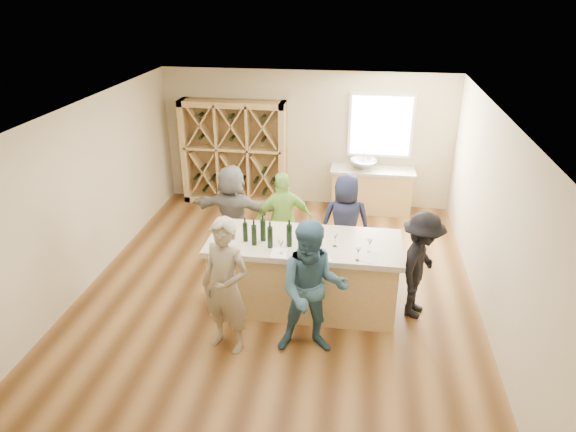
# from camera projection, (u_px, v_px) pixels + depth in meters

# --- Properties ---
(floor) EXTENTS (6.00, 7.00, 0.10)m
(floor) POSITION_uv_depth(u_px,v_px,m) (280.00, 290.00, 8.12)
(floor) COLOR brown
(floor) RESTS_ON ground
(ceiling) EXTENTS (6.00, 7.00, 0.10)m
(ceiling) POSITION_uv_depth(u_px,v_px,m) (278.00, 107.00, 6.91)
(ceiling) COLOR white
(ceiling) RESTS_ON ground
(wall_back) EXTENTS (6.00, 0.10, 2.80)m
(wall_back) POSITION_uv_depth(u_px,v_px,m) (307.00, 138.00, 10.70)
(wall_back) COLOR #C5B58E
(wall_back) RESTS_ON ground
(wall_front) EXTENTS (6.00, 0.10, 2.80)m
(wall_front) POSITION_uv_depth(u_px,v_px,m) (211.00, 373.00, 4.33)
(wall_front) COLOR #C5B58E
(wall_front) RESTS_ON ground
(wall_left) EXTENTS (0.10, 7.00, 2.80)m
(wall_left) POSITION_uv_depth(u_px,v_px,m) (85.00, 194.00, 7.92)
(wall_left) COLOR #C5B58E
(wall_left) RESTS_ON ground
(wall_right) EXTENTS (0.10, 7.00, 2.80)m
(wall_right) POSITION_uv_depth(u_px,v_px,m) (496.00, 219.00, 7.11)
(wall_right) COLOR #C5B58E
(wall_right) RESTS_ON ground
(window_frame) EXTENTS (1.30, 0.06, 1.30)m
(window_frame) POSITION_uv_depth(u_px,v_px,m) (381.00, 126.00, 10.28)
(window_frame) COLOR white
(window_frame) RESTS_ON wall_back
(window_pane) EXTENTS (1.18, 0.01, 1.18)m
(window_pane) POSITION_uv_depth(u_px,v_px,m) (381.00, 126.00, 10.25)
(window_pane) COLOR white
(window_pane) RESTS_ON wall_back
(wine_rack) EXTENTS (2.20, 0.45, 2.20)m
(wine_rack) POSITION_uv_depth(u_px,v_px,m) (234.00, 153.00, 10.78)
(wine_rack) COLOR tan
(wine_rack) RESTS_ON floor
(back_counter_base) EXTENTS (1.60, 0.58, 0.86)m
(back_counter_base) POSITION_uv_depth(u_px,v_px,m) (371.00, 191.00, 10.61)
(back_counter_base) COLOR tan
(back_counter_base) RESTS_ON floor
(back_counter_top) EXTENTS (1.70, 0.62, 0.06)m
(back_counter_top) POSITION_uv_depth(u_px,v_px,m) (373.00, 170.00, 10.42)
(back_counter_top) COLOR #B7AD97
(back_counter_top) RESTS_ON back_counter_base
(sink) EXTENTS (0.54, 0.54, 0.19)m
(sink) POSITION_uv_depth(u_px,v_px,m) (363.00, 164.00, 10.39)
(sink) COLOR silver
(sink) RESTS_ON back_counter_top
(faucet) EXTENTS (0.02, 0.02, 0.30)m
(faucet) POSITION_uv_depth(u_px,v_px,m) (364.00, 159.00, 10.53)
(faucet) COLOR silver
(faucet) RESTS_ON back_counter_top
(tasting_counter_base) EXTENTS (2.60, 1.00, 1.00)m
(tasting_counter_base) POSITION_uv_depth(u_px,v_px,m) (304.00, 276.00, 7.45)
(tasting_counter_base) COLOR tan
(tasting_counter_base) RESTS_ON floor
(tasting_counter_top) EXTENTS (2.72, 1.12, 0.08)m
(tasting_counter_top) POSITION_uv_depth(u_px,v_px,m) (305.00, 243.00, 7.22)
(tasting_counter_top) COLOR #B7AD97
(tasting_counter_top) RESTS_ON tasting_counter_base
(wine_bottle_a) EXTENTS (0.07, 0.07, 0.28)m
(wine_bottle_a) POSITION_uv_depth(u_px,v_px,m) (245.00, 232.00, 7.14)
(wine_bottle_a) COLOR black
(wine_bottle_a) RESTS_ON tasting_counter_top
(wine_bottle_b) EXTENTS (0.09, 0.09, 0.29)m
(wine_bottle_b) POSITION_uv_depth(u_px,v_px,m) (254.00, 235.00, 7.04)
(wine_bottle_b) COLOR black
(wine_bottle_b) RESTS_ON tasting_counter_top
(wine_bottle_c) EXTENTS (0.08, 0.08, 0.32)m
(wine_bottle_c) POSITION_uv_depth(u_px,v_px,m) (263.00, 230.00, 7.15)
(wine_bottle_c) COLOR black
(wine_bottle_c) RESTS_ON tasting_counter_top
(wine_bottle_d) EXTENTS (0.09, 0.09, 0.30)m
(wine_bottle_d) POSITION_uv_depth(u_px,v_px,m) (270.00, 237.00, 6.96)
(wine_bottle_d) COLOR black
(wine_bottle_d) RESTS_ON tasting_counter_top
(wine_bottle_e) EXTENTS (0.10, 0.10, 0.32)m
(wine_bottle_e) POSITION_uv_depth(u_px,v_px,m) (289.00, 235.00, 6.99)
(wine_bottle_e) COLOR black
(wine_bottle_e) RESTS_ON tasting_counter_top
(wine_glass_a) EXTENTS (0.07, 0.07, 0.19)m
(wine_glass_a) POSITION_uv_depth(u_px,v_px,m) (281.00, 247.00, 6.82)
(wine_glass_a) COLOR white
(wine_glass_a) RESTS_ON tasting_counter_top
(wine_glass_b) EXTENTS (0.07, 0.07, 0.19)m
(wine_glass_b) POSITION_uv_depth(u_px,v_px,m) (313.00, 252.00, 6.71)
(wine_glass_b) COLOR white
(wine_glass_b) RESTS_ON tasting_counter_top
(wine_glass_c) EXTENTS (0.08, 0.08, 0.18)m
(wine_glass_c) POSITION_uv_depth(u_px,v_px,m) (358.00, 254.00, 6.66)
(wine_glass_c) COLOR white
(wine_glass_c) RESTS_ON tasting_counter_top
(wine_glass_d) EXTENTS (0.08, 0.08, 0.18)m
(wine_glass_d) POSITION_uv_depth(u_px,v_px,m) (335.00, 240.00, 7.01)
(wine_glass_d) COLOR white
(wine_glass_d) RESTS_ON tasting_counter_top
(wine_glass_e) EXTENTS (0.09, 0.09, 0.19)m
(wine_glass_e) POSITION_uv_depth(u_px,v_px,m) (369.00, 246.00, 6.86)
(wine_glass_e) COLOR white
(wine_glass_e) RESTS_ON tasting_counter_top
(tasting_menu_a) EXTENTS (0.22, 0.30, 0.00)m
(tasting_menu_a) POSITION_uv_depth(u_px,v_px,m) (279.00, 253.00, 6.88)
(tasting_menu_a) COLOR white
(tasting_menu_a) RESTS_ON tasting_counter_top
(tasting_menu_b) EXTENTS (0.32, 0.36, 0.00)m
(tasting_menu_b) POSITION_uv_depth(u_px,v_px,m) (322.00, 257.00, 6.78)
(tasting_menu_b) COLOR white
(tasting_menu_b) RESTS_ON tasting_counter_top
(tasting_menu_c) EXTENTS (0.29, 0.33, 0.00)m
(tasting_menu_c) POSITION_uv_depth(u_px,v_px,m) (368.00, 257.00, 6.78)
(tasting_menu_c) COLOR white
(tasting_menu_c) RESTS_ON tasting_counter_top
(person_near_left) EXTENTS (0.79, 0.68, 1.84)m
(person_near_left) POSITION_uv_depth(u_px,v_px,m) (226.00, 286.00, 6.42)
(person_near_left) COLOR gray
(person_near_left) RESTS_ON floor
(person_near_right) EXTENTS (0.95, 0.60, 1.83)m
(person_near_right) POSITION_uv_depth(u_px,v_px,m) (313.00, 289.00, 6.37)
(person_near_right) COLOR #335972
(person_near_right) RESTS_ON floor
(person_server) EXTENTS (0.79, 1.12, 1.59)m
(person_server) POSITION_uv_depth(u_px,v_px,m) (420.00, 266.00, 7.14)
(person_server) COLOR black
(person_server) RESTS_ON floor
(person_far_mid) EXTENTS (1.07, 0.78, 1.65)m
(person_far_mid) POSITION_uv_depth(u_px,v_px,m) (283.00, 220.00, 8.41)
(person_far_mid) COLOR #8CC64C
(person_far_mid) RESTS_ON floor
(person_far_right) EXTENTS (0.86, 0.62, 1.65)m
(person_far_right) POSITION_uv_depth(u_px,v_px,m) (345.00, 223.00, 8.33)
(person_far_right) COLOR #191E38
(person_far_right) RESTS_ON floor
(person_far_left) EXTENTS (1.58, 0.68, 1.66)m
(person_far_left) POSITION_uv_depth(u_px,v_px,m) (233.00, 212.00, 8.69)
(person_far_left) COLOR slate
(person_far_left) RESTS_ON floor
(wine_bottle_f) EXTENTS (0.07, 0.07, 0.30)m
(wine_bottle_f) POSITION_uv_depth(u_px,v_px,m) (306.00, 241.00, 6.86)
(wine_bottle_f) COLOR black
(wine_bottle_f) RESTS_ON tasting_counter_top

